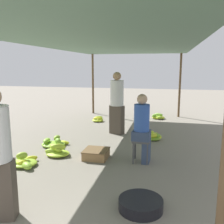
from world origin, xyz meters
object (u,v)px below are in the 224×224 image
at_px(banana_pile_left_2, 54,143).
at_px(crate_near, 96,154).
at_px(banana_pile_left_0, 22,162).
at_px(stool, 141,144).
at_px(vendor_seated, 143,127).
at_px(banana_pile_right_0, 158,116).
at_px(banana_pile_left_3, 98,119).
at_px(shopper_walking_mid, 117,102).
at_px(banana_pile_right_1, 154,136).
at_px(basin_black, 141,204).
at_px(banana_pile_left_1, 56,151).

height_order(banana_pile_left_2, crate_near, banana_pile_left_2).
xyz_separation_m(banana_pile_left_0, crate_near, (1.26, 0.70, 0.03)).
height_order(stool, crate_near, stool).
xyz_separation_m(vendor_seated, banana_pile_right_0, (0.13, 4.35, -0.64)).
relative_size(banana_pile_left_3, shopper_walking_mid, 0.23).
height_order(banana_pile_right_1, shopper_walking_mid, shopper_walking_mid).
distance_m(vendor_seated, banana_pile_right_1, 1.70).
bearing_deg(vendor_seated, banana_pile_left_2, 165.96).
bearing_deg(banana_pile_right_0, banana_pile_left_0, -114.79).
bearing_deg(stool, basin_black, -83.86).
bearing_deg(vendor_seated, banana_pile_left_0, -162.15).
relative_size(banana_pile_left_0, banana_pile_left_2, 1.05).
relative_size(vendor_seated, shopper_walking_mid, 0.79).
xyz_separation_m(vendor_seated, banana_pile_left_0, (-2.21, -0.71, -0.65)).
xyz_separation_m(banana_pile_left_1, banana_pile_left_3, (-0.01, 3.39, -0.01)).
bearing_deg(banana_pile_left_0, shopper_walking_mid, 64.52).
xyz_separation_m(stool, shopper_walking_mid, (-0.90, 1.99, 0.53)).
relative_size(vendor_seated, crate_near, 2.75).
relative_size(stool, vendor_seated, 0.34).
distance_m(banana_pile_left_2, crate_near, 1.33).
relative_size(vendor_seated, banana_pile_left_1, 2.26).
bearing_deg(stool, banana_pile_left_1, -179.60).
xyz_separation_m(basin_black, crate_near, (-1.11, 1.69, 0.02)).
bearing_deg(stool, crate_near, -179.60).
bearing_deg(banana_pile_right_0, crate_near, -103.87).
xyz_separation_m(stool, banana_pile_right_0, (0.15, 4.35, -0.29)).
relative_size(banana_pile_right_0, shopper_walking_mid, 0.34).
relative_size(stool, banana_pile_left_2, 0.76).
relative_size(basin_black, banana_pile_right_0, 1.01).
bearing_deg(banana_pile_right_1, basin_black, -89.69).
relative_size(banana_pile_left_0, banana_pile_left_1, 1.06).
distance_m(banana_pile_left_3, crate_near, 3.51).
distance_m(banana_pile_left_3, shopper_walking_mid, 1.86).
height_order(basin_black, crate_near, crate_near).
height_order(basin_black, banana_pile_left_3, banana_pile_left_3).
bearing_deg(banana_pile_left_2, banana_pile_left_0, -92.28).
relative_size(crate_near, shopper_walking_mid, 0.29).
relative_size(basin_black, banana_pile_right_1, 1.39).
relative_size(stool, basin_black, 0.78).
xyz_separation_m(basin_black, banana_pile_left_0, (-2.37, 0.98, -0.01)).
distance_m(stool, banana_pile_left_1, 1.85).
bearing_deg(vendor_seated, crate_near, -179.53).
xyz_separation_m(stool, crate_near, (-0.93, -0.01, -0.27)).
distance_m(stool, shopper_walking_mid, 2.25).
bearing_deg(banana_pile_right_0, banana_pile_left_2, -120.99).
distance_m(banana_pile_left_2, shopper_walking_mid, 2.08).
bearing_deg(banana_pile_right_0, basin_black, -89.67).
relative_size(banana_pile_left_1, banana_pile_left_3, 1.49).
xyz_separation_m(stool, banana_pile_left_1, (-1.83, -0.01, -0.28)).
distance_m(stool, banana_pile_left_2, 2.23).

